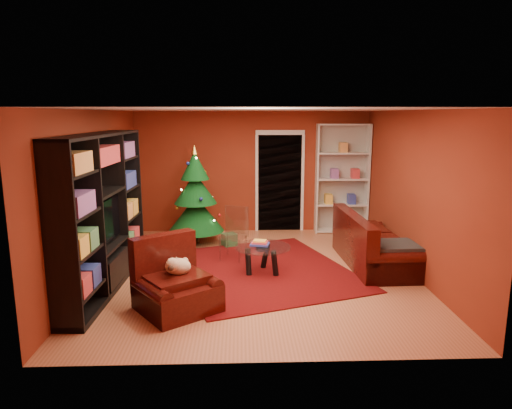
{
  "coord_description": "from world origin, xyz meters",
  "views": [
    {
      "loc": [
        -0.27,
        -7.07,
        2.54
      ],
      "look_at": [
        0.0,
        0.4,
        1.05
      ],
      "focal_mm": 32.0,
      "sensor_mm": 36.0,
      "label": 1
    }
  ],
  "objects_px": {
    "coffee_table": "(263,260)",
    "white_bookshelf": "(342,179)",
    "armchair": "(177,282)",
    "dog": "(178,267)",
    "rug": "(261,270)",
    "christmas_tree": "(196,196)",
    "sofa": "(375,239)",
    "media_unit": "(101,213)",
    "acrylic_chair": "(233,237)",
    "gift_box_red": "(199,228)",
    "gift_box_teal": "(185,239)",
    "gift_box_green": "(229,240)"
  },
  "relations": [
    {
      "from": "gift_box_teal",
      "to": "armchair",
      "type": "xyz_separation_m",
      "value": [
        0.24,
        -2.96,
        0.24
      ]
    },
    {
      "from": "white_bookshelf",
      "to": "coffee_table",
      "type": "relative_size",
      "value": 2.68
    },
    {
      "from": "coffee_table",
      "to": "white_bookshelf",
      "type": "bearing_deg",
      "value": 55.03
    },
    {
      "from": "armchair",
      "to": "coffee_table",
      "type": "xyz_separation_m",
      "value": [
        1.19,
        1.37,
        -0.15
      ]
    },
    {
      "from": "sofa",
      "to": "acrylic_chair",
      "type": "distance_m",
      "value": 2.43
    },
    {
      "from": "rug",
      "to": "white_bookshelf",
      "type": "relative_size",
      "value": 1.3
    },
    {
      "from": "gift_box_red",
      "to": "white_bookshelf",
      "type": "distance_m",
      "value": 3.27
    },
    {
      "from": "sofa",
      "to": "rug",
      "type": "bearing_deg",
      "value": 95.08
    },
    {
      "from": "media_unit",
      "to": "coffee_table",
      "type": "relative_size",
      "value": 3.31
    },
    {
      "from": "dog",
      "to": "coffee_table",
      "type": "xyz_separation_m",
      "value": [
        1.18,
        1.3,
        -0.34
      ]
    },
    {
      "from": "christmas_tree",
      "to": "armchair",
      "type": "height_order",
      "value": "christmas_tree"
    },
    {
      "from": "gift_box_green",
      "to": "acrylic_chair",
      "type": "bearing_deg",
      "value": -84.31
    },
    {
      "from": "white_bookshelf",
      "to": "acrylic_chair",
      "type": "height_order",
      "value": "white_bookshelf"
    },
    {
      "from": "rug",
      "to": "christmas_tree",
      "type": "relative_size",
      "value": 1.59
    },
    {
      "from": "gift_box_teal",
      "to": "white_bookshelf",
      "type": "height_order",
      "value": "white_bookshelf"
    },
    {
      "from": "media_unit",
      "to": "gift_box_teal",
      "type": "distance_m",
      "value": 2.5
    },
    {
      "from": "sofa",
      "to": "christmas_tree",
      "type": "bearing_deg",
      "value": 62.97
    },
    {
      "from": "acrylic_chair",
      "to": "gift_box_red",
      "type": "bearing_deg",
      "value": 132.61
    },
    {
      "from": "christmas_tree",
      "to": "rug",
      "type": "bearing_deg",
      "value": -54.55
    },
    {
      "from": "dog",
      "to": "sofa",
      "type": "distance_m",
      "value": 3.54
    },
    {
      "from": "gift_box_teal",
      "to": "dog",
      "type": "relative_size",
      "value": 0.74
    },
    {
      "from": "armchair",
      "to": "white_bookshelf",
      "type": "bearing_deg",
      "value": 16.81
    },
    {
      "from": "gift_box_teal",
      "to": "acrylic_chair",
      "type": "xyz_separation_m",
      "value": [
        0.94,
        -0.88,
        0.28
      ]
    },
    {
      "from": "gift_box_red",
      "to": "coffee_table",
      "type": "relative_size",
      "value": 0.27
    },
    {
      "from": "rug",
      "to": "dog",
      "type": "xyz_separation_m",
      "value": [
        -1.16,
        -1.45,
        0.57
      ]
    },
    {
      "from": "christmas_tree",
      "to": "white_bookshelf",
      "type": "xyz_separation_m",
      "value": [
        3.07,
        0.75,
        0.21
      ]
    },
    {
      "from": "gift_box_teal",
      "to": "gift_box_red",
      "type": "xyz_separation_m",
      "value": [
        0.17,
        0.99,
        -0.03
      ]
    },
    {
      "from": "christmas_tree",
      "to": "acrylic_chair",
      "type": "xyz_separation_m",
      "value": [
        0.75,
        -1.16,
        -0.53
      ]
    },
    {
      "from": "armchair",
      "to": "dog",
      "type": "bearing_deg",
      "value": 45.0
    },
    {
      "from": "media_unit",
      "to": "white_bookshelf",
      "type": "height_order",
      "value": "white_bookshelf"
    },
    {
      "from": "media_unit",
      "to": "gift_box_green",
      "type": "distance_m",
      "value": 2.93
    },
    {
      "from": "rug",
      "to": "media_unit",
      "type": "xyz_separation_m",
      "value": [
        -2.35,
        -0.66,
        1.13
      ]
    },
    {
      "from": "rug",
      "to": "gift_box_red",
      "type": "height_order",
      "value": "gift_box_red"
    },
    {
      "from": "coffee_table",
      "to": "acrylic_chair",
      "type": "height_order",
      "value": "acrylic_chair"
    },
    {
      "from": "rug",
      "to": "christmas_tree",
      "type": "bearing_deg",
      "value": 125.45
    },
    {
      "from": "gift_box_teal",
      "to": "acrylic_chair",
      "type": "relative_size",
      "value": 0.35
    },
    {
      "from": "christmas_tree",
      "to": "sofa",
      "type": "xyz_separation_m",
      "value": [
        3.16,
        -1.48,
        -0.51
      ]
    },
    {
      "from": "rug",
      "to": "sofa",
      "type": "xyz_separation_m",
      "value": [
        1.94,
        0.24,
        0.44
      ]
    },
    {
      "from": "rug",
      "to": "gift_box_teal",
      "type": "relative_size",
      "value": 10.49
    },
    {
      "from": "dog",
      "to": "coffee_table",
      "type": "bearing_deg",
      "value": 11.74
    },
    {
      "from": "media_unit",
      "to": "coffee_table",
      "type": "bearing_deg",
      "value": 14.22
    },
    {
      "from": "media_unit",
      "to": "sofa",
      "type": "bearing_deg",
      "value": 13.96
    },
    {
      "from": "gift_box_teal",
      "to": "acrylic_chair",
      "type": "bearing_deg",
      "value": -42.99
    },
    {
      "from": "rug",
      "to": "coffee_table",
      "type": "height_order",
      "value": "coffee_table"
    },
    {
      "from": "white_bookshelf",
      "to": "acrylic_chair",
      "type": "xyz_separation_m",
      "value": [
        -2.32,
        -1.91,
        -0.74
      ]
    },
    {
      "from": "media_unit",
      "to": "gift_box_red",
      "type": "relative_size",
      "value": 12.37
    },
    {
      "from": "sofa",
      "to": "acrylic_chair",
      "type": "relative_size",
      "value": 2.45
    },
    {
      "from": "armchair",
      "to": "coffee_table",
      "type": "height_order",
      "value": "armchair"
    },
    {
      "from": "christmas_tree",
      "to": "white_bookshelf",
      "type": "bearing_deg",
      "value": 13.77
    },
    {
      "from": "gift_box_teal",
      "to": "armchair",
      "type": "bearing_deg",
      "value": -85.3
    }
  ]
}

